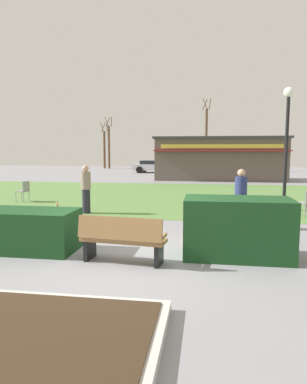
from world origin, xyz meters
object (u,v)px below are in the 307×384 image
object	(u,v)px
cafe_chair_east	(303,201)
tree_left_bg	(109,146)
parked_car_west_slot	(154,166)
lamppost_mid	(287,134)
park_bench	(122,239)
food_kiosk	(219,158)
person_standing	(241,198)
tree_right_bg	(206,139)
tree_center_bg	(104,148)
person_strolling	(86,189)
cafe_chair_west	(24,190)

from	to	relation	value
cafe_chair_east	tree_left_bg	world-z (taller)	tree_left_bg
parked_car_west_slot	lamppost_mid	bearing A→B (deg)	-69.02
park_bench	food_kiosk	size ratio (longest dim) A/B	0.18
park_bench	lamppost_mid	xyz separation A→B (m)	(4.47, 6.73, 2.30)
parked_car_west_slot	person_standing	bearing A→B (deg)	-75.86
tree_right_bg	tree_center_bg	size ratio (longest dim) A/B	1.35
parked_car_west_slot	tree_left_bg	size ratio (longest dim) A/B	0.70
tree_left_bg	lamppost_mid	bearing A→B (deg)	-62.41
food_kiosk	person_strolling	size ratio (longest dim) A/B	5.70
park_bench	cafe_chair_east	size ratio (longest dim) A/B	1.97
person_strolling	person_standing	xyz separation A→B (m)	(5.14, -1.62, 0.00)
park_bench	person_standing	xyz separation A→B (m)	(2.59, 3.49, 0.38)
lamppost_mid	parked_car_west_slot	world-z (taller)	lamppost_mid
cafe_chair_west	person_strolling	distance (m)	4.23
food_kiosk	tree_center_bg	xyz separation A→B (m)	(-13.26, 14.61, 0.82)
person_strolling	person_standing	bearing A→B (deg)	-125.94
person_standing	tree_left_bg	bearing A→B (deg)	-61.05
lamppost_mid	parked_car_west_slot	size ratio (longest dim) A/B	1.02
cafe_chair_west	tree_left_bg	size ratio (longest dim) A/B	0.14
cafe_chair_west	person_strolling	bearing A→B (deg)	-31.94
lamppost_mid	cafe_chair_west	world-z (taller)	lamppost_mid
person_standing	tree_center_bg	size ratio (longest dim) A/B	0.30
cafe_chair_east	person_standing	distance (m)	3.14
parked_car_west_slot	tree_center_bg	size ratio (longest dim) A/B	0.78
person_standing	lamppost_mid	bearing A→B (deg)	-113.37
person_standing	tree_left_bg	world-z (taller)	tree_left_bg
person_standing	tree_center_bg	distance (m)	33.89
cafe_chair_east	person_standing	size ratio (longest dim) A/B	0.53
parked_car_west_slot	tree_center_bg	bearing A→B (deg)	134.23
cafe_chair_west	tree_left_bg	distance (m)	27.40
person_standing	parked_car_west_slot	size ratio (longest dim) A/B	0.39
food_kiosk	parked_car_west_slot	distance (m)	9.38
lamppost_mid	cafe_chair_west	xyz separation A→B (m)	(-10.60, 0.62, -2.25)
person_strolling	tree_right_bg	world-z (taller)	tree_right_bg
park_bench	person_strolling	size ratio (longest dim) A/B	1.04
food_kiosk	person_strolling	world-z (taller)	food_kiosk
cafe_chair_east	person_strolling	distance (m)	7.42
tree_left_bg	tree_center_bg	size ratio (longest dim) A/B	1.11
lamppost_mid	parked_car_west_slot	distance (m)	22.02
person_standing	tree_left_bg	distance (m)	33.41
food_kiosk	cafe_chair_west	xyz separation A→B (m)	(-8.74, -12.70, -1.08)
cafe_chair_east	person_strolling	size ratio (longest dim) A/B	0.53
cafe_chair_west	person_strolling	xyz separation A→B (m)	(3.58, -2.23, 0.33)
lamppost_mid	person_strolling	xyz separation A→B (m)	(-7.01, -1.61, -1.92)
park_bench	tree_left_bg	world-z (taller)	tree_left_bg
park_bench	parked_car_west_slot	xyz separation A→B (m)	(-3.38, 27.19, 0.16)
park_bench	parked_car_west_slot	world-z (taller)	parked_car_west_slot
person_standing	parked_car_west_slot	bearing A→B (deg)	-69.06
park_bench	tree_left_bg	bearing A→B (deg)	106.19
park_bench	food_kiosk	xyz separation A→B (m)	(2.62, 20.04, 1.12)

